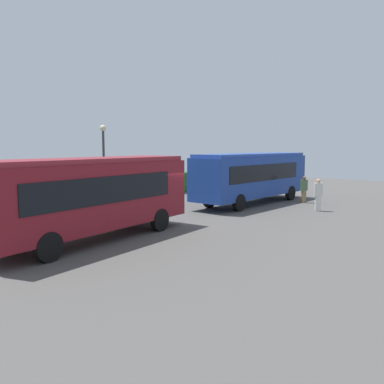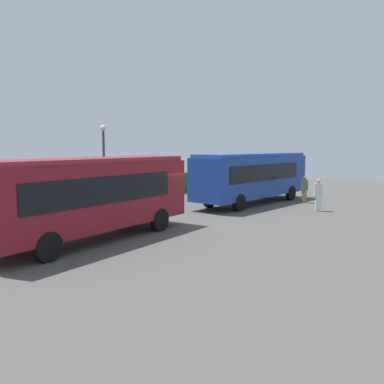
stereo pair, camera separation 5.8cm
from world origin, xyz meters
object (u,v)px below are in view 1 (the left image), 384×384
(person_right, at_px, (224,186))
(person_left, at_px, (204,188))
(bus_maroon, at_px, (92,194))
(person_center, at_px, (318,194))
(person_far, at_px, (304,189))
(bus_blue, at_px, (253,175))
(lamppost, at_px, (104,156))

(person_right, bearing_deg, person_left, 115.96)
(bus_maroon, distance_m, person_right, 13.75)
(person_right, bearing_deg, person_center, -153.66)
(person_far, bearing_deg, bus_blue, 95.53)
(person_left, xyz_separation_m, person_far, (3.99, -5.23, -0.04))
(person_right, height_order, person_far, person_right)
(bus_blue, bearing_deg, person_left, 119.91)
(person_left, bearing_deg, person_center, -108.35)
(person_left, bearing_deg, person_right, -34.04)
(bus_maroon, height_order, person_left, bus_maroon)
(person_far, distance_m, lamppost, 13.08)
(bus_blue, bearing_deg, person_far, -42.06)
(person_far, bearing_deg, bus_maroon, 131.71)
(bus_maroon, relative_size, person_left, 5.27)
(person_left, xyz_separation_m, person_center, (1.19, -7.28, 0.02))
(person_left, xyz_separation_m, lamppost, (-6.13, 2.76, 2.18))
(person_center, height_order, person_right, person_center)
(bus_maroon, relative_size, person_far, 5.47)
(bus_blue, distance_m, lamppost, 9.51)
(bus_blue, bearing_deg, person_right, 82.08)
(bus_blue, relative_size, person_far, 5.91)
(bus_blue, height_order, person_left, bus_blue)
(person_center, xyz_separation_m, person_far, (2.80, 2.05, -0.06))
(bus_blue, height_order, person_right, bus_blue)
(person_left, height_order, person_center, person_center)
(bus_blue, xyz_separation_m, person_right, (0.45, 2.58, -0.89))
(person_left, xyz_separation_m, person_right, (1.93, -0.22, 0.02))
(person_center, relative_size, lamppost, 0.38)
(person_left, distance_m, person_far, 6.58)
(person_far, relative_size, lamppost, 0.35)
(bus_blue, xyz_separation_m, person_left, (-1.48, 2.80, -0.91))
(person_center, distance_m, person_far, 3.47)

